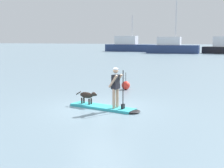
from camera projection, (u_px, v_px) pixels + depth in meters
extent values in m
plane|color=slate|center=(102.00, 108.00, 12.86)|extent=(400.00, 400.00, 0.00)
cube|color=#33B2BF|center=(102.00, 107.00, 12.86)|extent=(2.99, 1.15, 0.10)
ellipsoid|color=black|center=(133.00, 111.00, 12.08)|extent=(0.66, 0.76, 0.10)
cylinder|color=tan|center=(117.00, 98.00, 12.55)|extent=(0.12, 0.12, 0.80)
cylinder|color=tan|center=(114.00, 99.00, 12.34)|extent=(0.12, 0.12, 0.80)
cube|color=black|center=(116.00, 86.00, 12.38)|extent=(0.27, 0.39, 0.20)
cube|color=black|center=(116.00, 82.00, 12.35)|extent=(0.25, 0.37, 0.55)
sphere|color=tan|center=(116.00, 71.00, 12.28)|extent=(0.22, 0.22, 0.22)
ellipsoid|color=white|center=(116.00, 69.00, 12.28)|extent=(0.23, 0.23, 0.11)
cylinder|color=tan|center=(118.00, 80.00, 12.50)|extent=(0.43, 0.15, 0.54)
cylinder|color=tan|center=(113.00, 81.00, 12.18)|extent=(0.43, 0.15, 0.54)
cylinder|color=black|center=(123.00, 90.00, 12.20)|extent=(0.04, 0.04, 1.56)
cube|color=black|center=(123.00, 106.00, 12.30)|extent=(0.11, 0.19, 0.20)
ellipsoid|color=#2D231E|center=(86.00, 95.00, 13.24)|extent=(0.69, 0.32, 0.26)
ellipsoid|color=#2D231E|center=(94.00, 94.00, 13.02)|extent=(0.24, 0.19, 0.18)
ellipsoid|color=black|center=(96.00, 95.00, 12.97)|extent=(0.13, 0.10, 0.08)
cylinder|color=#2D231E|center=(79.00, 93.00, 13.47)|extent=(0.27, 0.09, 0.18)
cylinder|color=#2D231E|center=(91.00, 101.00, 13.24)|extent=(0.07, 0.07, 0.25)
cylinder|color=#2D231E|center=(89.00, 102.00, 13.11)|extent=(0.07, 0.07, 0.25)
cylinder|color=#2D231E|center=(84.00, 100.00, 13.45)|extent=(0.07, 0.07, 0.25)
cylinder|color=#2D231E|center=(82.00, 101.00, 13.32)|extent=(0.07, 0.07, 0.25)
cube|color=navy|center=(130.00, 48.00, 76.91)|extent=(12.91, 3.53, 1.74)
cube|color=silver|center=(126.00, 40.00, 77.02)|extent=(5.87, 2.36, 2.10)
cylinder|color=silver|center=(132.00, 30.00, 76.02)|extent=(0.20, 0.20, 7.16)
cylinder|color=silver|center=(126.00, 40.00, 76.99)|extent=(4.46, 0.47, 0.14)
cube|color=navy|center=(173.00, 49.00, 65.89)|extent=(11.11, 3.36, 1.75)
cube|color=silver|center=(169.00, 41.00, 65.97)|extent=(5.04, 2.35, 1.75)
cylinder|color=silver|center=(176.00, 23.00, 64.88)|extent=(0.20, 0.20, 9.31)
cylinder|color=silver|center=(169.00, 39.00, 65.92)|extent=(3.85, 0.33, 0.14)
sphere|color=red|center=(126.00, 85.00, 17.69)|extent=(0.49, 0.49, 0.49)
cylinder|color=black|center=(126.00, 77.00, 17.62)|extent=(0.03, 0.03, 0.50)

